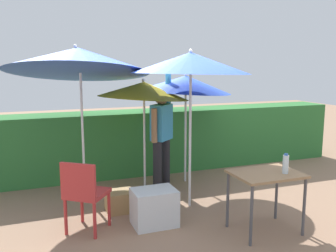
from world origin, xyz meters
TOP-DOWN VIEW (x-y plane):
  - ground_plane at (0.00, 0.00)m, footprint 24.00×24.00m
  - hedge_row at (0.00, 1.78)m, footprint 8.00×0.70m
  - umbrella_rainbow at (0.17, -0.12)m, footprint 1.63×1.63m
  - umbrella_orange at (-0.23, 0.74)m, footprint 1.43×1.42m
  - umbrella_yellow at (-1.21, 0.78)m, footprint 2.11×2.10m
  - umbrella_navy at (0.55, 0.94)m, footprint 1.53×1.52m
  - person_vendor at (0.03, 0.67)m, footprint 0.47×0.44m
  - chair_plastic at (-1.35, -0.46)m, footprint 0.62×0.62m
  - cooler_box at (-0.51, -0.56)m, footprint 0.54×0.40m
  - crate_cardboard at (-0.80, 0.03)m, footprint 0.38×0.32m
  - folding_table at (0.69, -1.19)m, footprint 0.80×0.60m
  - bottle_water at (0.87, -1.30)m, footprint 0.07×0.07m

SIDE VIEW (x-z plane):
  - ground_plane at x=0.00m, z-range 0.00..0.00m
  - crate_cardboard at x=-0.80m, z-range 0.00..0.28m
  - cooler_box at x=-0.51m, z-range 0.00..0.46m
  - chair_plastic at x=-1.35m, z-range 0.07..0.96m
  - hedge_row at x=0.00m, z-range 0.00..1.15m
  - folding_table at x=0.69m, z-range 0.28..1.01m
  - bottle_water at x=0.87m, z-range 0.73..0.97m
  - person_vendor at x=0.03m, z-range -0.01..1.87m
  - umbrella_orange at x=-0.23m, z-range 0.71..2.50m
  - umbrella_navy at x=0.55m, z-range 0.75..2.61m
  - umbrella_rainbow at x=0.17m, z-range 0.91..3.12m
  - umbrella_yellow at x=-1.21m, z-range 0.83..3.28m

